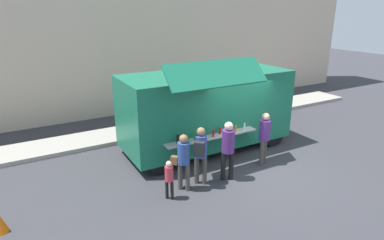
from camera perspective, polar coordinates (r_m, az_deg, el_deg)
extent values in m
plane|color=#38383D|center=(10.76, 10.59, -7.69)|extent=(60.00, 60.00, 0.00)
cube|color=#9E998E|center=(12.80, -19.50, -3.72)|extent=(28.00, 1.60, 0.15)
cube|color=beige|center=(15.93, -20.63, 18.34)|extent=(32.00, 2.40, 9.85)
cube|color=#196F4F|center=(11.34, 2.51, 2.23)|extent=(5.85, 2.37, 2.43)
cube|color=#196F4F|center=(9.45, 4.44, 8.09)|extent=(3.21, 0.74, 0.69)
cube|color=black|center=(10.06, 3.02, 1.78)|extent=(3.05, 0.12, 1.09)
cube|color=#B7B7BC|center=(10.16, 3.58, -2.94)|extent=(3.21, 0.37, 0.05)
cylinder|color=black|center=(9.57, -2.49, -3.37)|extent=(0.08, 0.08, 0.25)
cylinder|color=green|center=(9.65, -0.77, -3.30)|extent=(0.07, 0.07, 0.21)
cylinder|color=green|center=(9.80, 0.55, -2.78)|extent=(0.08, 0.08, 0.26)
cylinder|color=red|center=(9.99, 2.01, -2.48)|extent=(0.07, 0.07, 0.21)
cylinder|color=red|center=(10.06, 3.76, -2.32)|extent=(0.07, 0.07, 0.23)
cylinder|color=red|center=(10.30, 4.93, -1.86)|extent=(0.07, 0.07, 0.22)
cylinder|color=orange|center=(10.39, 6.48, -1.83)|extent=(0.07, 0.07, 0.18)
cylinder|color=orange|center=(10.59, 7.69, -1.46)|extent=(0.07, 0.07, 0.19)
cylinder|color=white|center=(10.77, 9.15, -1.08)|extent=(0.06, 0.06, 0.23)
cube|color=black|center=(12.92, 13.48, 5.80)|extent=(0.09, 1.98, 1.07)
cylinder|color=black|center=(13.66, 8.13, 0.30)|extent=(0.90, 0.28, 0.90)
cylinder|color=black|center=(12.21, 13.87, -2.35)|extent=(0.90, 0.28, 0.90)
cylinder|color=black|center=(11.65, -9.55, -3.09)|extent=(0.90, 0.28, 0.90)
cylinder|color=black|center=(9.91, -5.47, -6.95)|extent=(0.90, 0.28, 0.90)
cylinder|color=#2C653A|center=(15.63, 10.09, 2.64)|extent=(0.60, 0.60, 0.94)
cylinder|color=black|center=(9.59, 5.48, -7.97)|extent=(0.14, 0.14, 0.88)
cylinder|color=black|center=(9.62, 6.88, -7.93)|extent=(0.14, 0.14, 0.88)
cylinder|color=#592B77|center=(9.28, 6.35, -3.72)|extent=(0.36, 0.36, 0.66)
sphere|color=beige|center=(9.12, 6.45, -1.08)|extent=(0.25, 0.25, 0.25)
cylinder|color=#49443F|center=(9.37, 0.82, -8.69)|extent=(0.13, 0.13, 0.84)
cylinder|color=#49443F|center=(9.34, 2.20, -8.79)|extent=(0.13, 0.13, 0.84)
cylinder|color=#304994|center=(9.04, 1.55, -4.60)|extent=(0.35, 0.35, 0.63)
sphere|color=#9B754E|center=(8.87, 1.58, -2.03)|extent=(0.23, 0.23, 0.23)
cube|color=#222426|center=(8.78, 1.31, -5.09)|extent=(0.34, 0.32, 0.41)
cylinder|color=#484541|center=(9.09, -2.08, -9.75)|extent=(0.13, 0.13, 0.80)
cylinder|color=#484541|center=(9.03, -0.78, -9.96)|extent=(0.13, 0.13, 0.80)
cylinder|color=#2C4A8C|center=(8.74, -1.47, -5.80)|extent=(0.33, 0.33, 0.61)
sphere|color=#A0704E|center=(8.58, -1.49, -3.28)|extent=(0.22, 0.22, 0.22)
cube|color=brown|center=(8.94, -3.06, -7.05)|extent=(0.23, 0.24, 0.23)
cylinder|color=#494640|center=(10.62, 12.12, -5.65)|extent=(0.13, 0.13, 0.84)
cylinder|color=#494640|center=(10.82, 12.55, -5.22)|extent=(0.13, 0.13, 0.84)
cylinder|color=#542C7C|center=(10.44, 12.62, -1.72)|extent=(0.35, 0.35, 0.64)
sphere|color=tan|center=(10.30, 12.79, 0.56)|extent=(0.24, 0.24, 0.24)
cylinder|color=black|center=(8.76, -4.41, -11.98)|extent=(0.09, 0.09, 0.54)
cylinder|color=black|center=(8.71, -3.51, -12.14)|extent=(0.09, 0.09, 0.54)
cylinder|color=#B93644|center=(8.50, -4.04, -9.33)|extent=(0.22, 0.22, 0.41)
sphere|color=beige|center=(8.38, -4.08, -7.65)|extent=(0.15, 0.15, 0.15)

